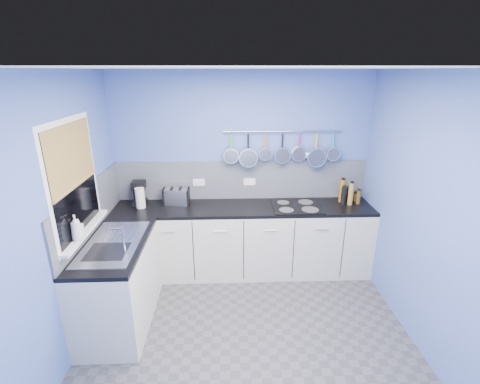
{
  "coord_description": "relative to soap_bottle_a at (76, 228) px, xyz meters",
  "views": [
    {
      "loc": [
        -0.18,
        -2.71,
        2.49
      ],
      "look_at": [
        -0.05,
        0.75,
        1.25
      ],
      "focal_mm": 25.63,
      "sensor_mm": 36.0,
      "label": 1
    }
  ],
  "objects": [
    {
      "name": "pan_2",
      "position": [
        1.82,
        1.35,
        0.43
      ],
      "size": [
        0.16,
        0.08,
        0.35
      ],
      "primitive_type": null,
      "color": "silver",
      "rests_on": "pot_rail"
    },
    {
      "name": "pan_3",
      "position": [
        2.03,
        1.35,
        0.41
      ],
      "size": [
        0.21,
        0.07,
        0.4
      ],
      "primitive_type": null,
      "color": "silver",
      "rests_on": "pot_rail"
    },
    {
      "name": "coffee_maker",
      "position": [
        0.25,
        1.23,
        -0.12
      ],
      "size": [
        0.17,
        0.19,
        0.3
      ],
      "primitive_type": null,
      "rotation": [
        0.0,
        0.0,
        0.04
      ],
      "color": "black",
      "rests_on": "worktop_back"
    },
    {
      "name": "window_glass",
      "position": [
        -0.04,
        0.21,
        0.38
      ],
      "size": [
        0.01,
        0.9,
        1.0
      ],
      "primitive_type": "cube",
      "color": "black",
      "rests_on": "wall_left"
    },
    {
      "name": "wall_back",
      "position": [
        1.53,
        1.42,
        0.08
      ],
      "size": [
        3.2,
        0.02,
        2.5
      ],
      "primitive_type": "cube",
      "color": "#4B65B4",
      "rests_on": "ground"
    },
    {
      "name": "bamboo_blind",
      "position": [
        -0.03,
        0.21,
        0.61
      ],
      "size": [
        0.01,
        0.9,
        0.55
      ],
      "primitive_type": "cube",
      "color": "olive",
      "rests_on": "wall_left"
    },
    {
      "name": "soap_bottle_b",
      "position": [
        0.0,
        0.06,
        -0.03
      ],
      "size": [
        0.1,
        0.1,
        0.17
      ],
      "primitive_type": "imported",
      "rotation": [
        0.0,
        0.0,
        0.38
      ],
      "color": "white",
      "rests_on": "window_sill"
    },
    {
      "name": "mixer_tap",
      "position": [
        0.39,
        0.03,
        -0.14
      ],
      "size": [
        0.12,
        0.08,
        0.26
      ],
      "primitive_type": null,
      "color": "silver",
      "rests_on": "worktop_left"
    },
    {
      "name": "pan_1",
      "position": [
        1.61,
        1.35,
        0.4
      ],
      "size": [
        0.24,
        0.11,
        0.43
      ],
      "primitive_type": null,
      "color": "silver",
      "rests_on": "pot_rail"
    },
    {
      "name": "cabinet_run_left",
      "position": [
        0.23,
        0.21,
        -0.74
      ],
      "size": [
        0.6,
        1.2,
        0.86
      ],
      "primitive_type": "cube",
      "color": "beige",
      "rests_on": "ground"
    },
    {
      "name": "condiment_3",
      "position": [
        2.98,
        1.15,
        -0.18
      ],
      "size": [
        0.05,
        0.05,
        0.17
      ],
      "primitive_type": "cylinder",
      "color": "brown",
      "rests_on": "worktop_back"
    },
    {
      "name": "pan_6",
      "position": [
        2.67,
        1.35,
        0.43
      ],
      "size": [
        0.17,
        0.08,
        0.36
      ],
      "primitive_type": null,
      "color": "silver",
      "rests_on": "pot_rail"
    },
    {
      "name": "wall_right",
      "position": [
        3.14,
        -0.09,
        0.08
      ],
      "size": [
        0.02,
        3.0,
        2.5
      ],
      "primitive_type": "cube",
      "color": "#4B65B4",
      "rests_on": "ground"
    },
    {
      "name": "pan_4",
      "position": [
        2.24,
        1.35,
        0.42
      ],
      "size": [
        0.19,
        0.05,
        0.38
      ],
      "primitive_type": null,
      "color": "silver",
      "rests_on": "pot_rail"
    },
    {
      "name": "backsplash_back",
      "position": [
        1.53,
        1.4,
        -0.02
      ],
      "size": [
        3.2,
        0.02,
        0.5
      ],
      "primitive_type": "cube",
      "color": "gray",
      "rests_on": "wall_back"
    },
    {
      "name": "pan_5",
      "position": [
        2.45,
        1.35,
        0.39
      ],
      "size": [
        0.25,
        0.11,
        0.44
      ],
      "primitive_type": null,
      "color": "silver",
      "rests_on": "pot_rail"
    },
    {
      "name": "pot_rail",
      "position": [
        2.03,
        1.36,
        0.61
      ],
      "size": [
        1.45,
        0.02,
        0.02
      ],
      "primitive_type": "cylinder",
      "rotation": [
        0.0,
        1.57,
        0.0
      ],
      "color": "silver",
      "rests_on": "wall_back"
    },
    {
      "name": "worktop_back",
      "position": [
        1.53,
        1.11,
        -0.29
      ],
      "size": [
        3.2,
        0.6,
        0.04
      ],
      "primitive_type": "cube",
      "color": "black",
      "rests_on": "cabinet_run_back"
    },
    {
      "name": "condiment_2",
      "position": [
        2.8,
        1.23,
        -0.12
      ],
      "size": [
        0.07,
        0.07,
        0.29
      ],
      "primitive_type": "cylinder",
      "color": "#8C5914",
      "rests_on": "worktop_back"
    },
    {
      "name": "condiment_5",
      "position": [
        2.79,
        1.15,
        -0.16
      ],
      "size": [
        0.06,
        0.06,
        0.22
      ],
      "primitive_type": "cylinder",
      "color": "black",
      "rests_on": "worktop_back"
    },
    {
      "name": "pan_0",
      "position": [
        1.4,
        1.35,
        0.42
      ],
      "size": [
        0.19,
        0.1,
        0.38
      ],
      "primitive_type": null,
      "color": "silver",
      "rests_on": "pot_rail"
    },
    {
      "name": "cabinet_run_back",
      "position": [
        1.53,
        1.11,
        -0.74
      ],
      "size": [
        3.2,
        0.6,
        0.86
      ],
      "primitive_type": "cube",
      "color": "beige",
      "rests_on": "ground"
    },
    {
      "name": "socket_left",
      "position": [
        0.98,
        1.39,
        -0.04
      ],
      "size": [
        0.15,
        0.01,
        0.09
      ],
      "primitive_type": "cube",
      "color": "white",
      "rests_on": "backsplash_back"
    },
    {
      "name": "toaster",
      "position": [
        0.71,
        1.24,
        -0.17
      ],
      "size": [
        0.33,
        0.22,
        0.2
      ],
      "primitive_type": "cube",
      "rotation": [
        0.0,
        0.0,
        -0.17
      ],
      "color": "silver",
      "rests_on": "worktop_back"
    },
    {
      "name": "floor",
      "position": [
        1.53,
        -0.09,
        -1.18
      ],
      "size": [
        3.2,
        3.0,
        0.02
      ],
      "primitive_type": "cube",
      "color": "#47474C",
      "rests_on": "ground"
    },
    {
      "name": "window_frame",
      "position": [
        -0.05,
        0.21,
        0.38
      ],
      "size": [
        0.01,
        1.0,
        1.1
      ],
      "primitive_type": "cube",
      "color": "white",
      "rests_on": "wall_left"
    },
    {
      "name": "sink_unit",
      "position": [
        0.23,
        0.21,
        -0.27
      ],
      "size": [
        0.5,
        0.95,
        0.01
      ],
      "primitive_type": "cube",
      "color": "silver",
      "rests_on": "worktop_left"
    },
    {
      "name": "wall_left",
      "position": [
        -0.08,
        -0.09,
        0.08
      ],
      "size": [
        0.02,
        3.0,
        2.5
      ],
      "primitive_type": "cube",
      "color": "#4B65B4",
      "rests_on": "ground"
    },
    {
      "name": "paper_towel",
      "position": [
        0.29,
        1.13,
        -0.14
      ],
      "size": [
        0.14,
        0.14,
        0.25
      ],
      "primitive_type": "cylinder",
      "rotation": [
        0.0,
        0.0,
        -0.29
      ],
      "color": "white",
      "rests_on": "worktop_back"
    },
    {
      "name": "socket_right",
      "position": [
        1.63,
        1.39,
        -0.04
      ],
      "size": [
        0.15,
        0.01,
        0.09
      ],
      "primitive_type": "cube",
      "color": "white",
      "rests_on": "backsplash_back"
    },
    {
      "name": "canister",
      "position": [
        0.79,
        1.19,
        -0.2
      ],
      "size": [
        0.11,
        0.11,
        0.14
      ],
      "primitive_type": "cylinder",
      "rotation": [
        0.0,
        0.0,
        -0.22
      ],
      "color": "silver",
      "rests_on": "worktop_back"
    },
    {
      "name": "worktop_left",
      "position": [
        0.23,
        0.21,
        -0.29
      ],
      "size": [
        0.6,
        1.2,
        0.04
      ],
      "primitive_type": "cube",
      "color": "black",
      "rests_on": "cabinet_run_left"
    },
    {
      "name": "soap_bottle_a",
      "position": [
        0.0,
        0.0,
        0.0
      ],
      "size": [
        0.12,
        0.12,
        0.24
      ],
      "primitive_type": "imported",
      "rotation": [
        0.0,
        0.0,
        0.4
      ],
      "color": "white",
      "rests_on": "window_sill"
    },
    {
      "name": "condiment_1",
      "position": [
        2.89,
        1.25,
        -0.18
      ],
      "size": [
        0.06,
        0.06,
        0.18
      ],
      "primitive_type": "cylinder",
      "color": "black",
      "rests_on": "worktop_back"
    },
    {
      "name": "window_sill",
      "position": [
        -0.02,
        0.21,
        -0.13
      ],
      "size": [
        0.1,
        0.98,
        0.03
      ],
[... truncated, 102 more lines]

